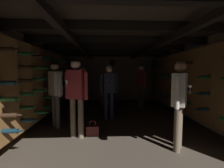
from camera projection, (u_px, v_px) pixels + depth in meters
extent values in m
plane|color=#473D33|center=(116.00, 120.00, 4.57)|extent=(8.40, 8.40, 0.00)
cube|color=gray|center=(111.00, 77.00, 7.69)|extent=(4.72, 0.06, 2.35)
cube|color=gray|center=(36.00, 81.00, 4.36)|extent=(0.06, 6.40, 2.35)
cube|color=gray|center=(193.00, 81.00, 4.59)|extent=(0.06, 6.40, 2.35)
cube|color=black|center=(117.00, 40.00, 4.38)|extent=(4.72, 6.52, 0.06)
cube|color=black|center=(124.00, 27.00, 2.72)|extent=(4.60, 0.14, 0.16)
cube|color=black|center=(118.00, 40.00, 3.83)|extent=(4.60, 0.14, 0.16)
cube|color=black|center=(115.00, 47.00, 4.95)|extent=(4.60, 0.14, 0.16)
cube|color=black|center=(113.00, 52.00, 6.06)|extent=(4.60, 0.14, 0.16)
cube|color=black|center=(112.00, 55.00, 7.18)|extent=(4.60, 0.14, 0.16)
cube|color=black|center=(81.00, 47.00, 4.34)|extent=(0.12, 6.40, 0.12)
cube|color=black|center=(152.00, 48.00, 4.45)|extent=(0.12, 6.40, 0.12)
cylinder|color=white|center=(112.00, 63.00, 7.59)|extent=(0.29, 0.02, 0.29)
cylinder|color=#2D2314|center=(112.00, 63.00, 7.58)|extent=(0.31, 0.01, 0.31)
cube|color=black|center=(112.00, 63.00, 7.57)|extent=(0.09, 0.01, 0.06)
cube|color=black|center=(112.00, 63.00, 7.57)|extent=(0.13, 0.01, 0.10)
cube|color=brown|center=(45.00, 82.00, 4.52)|extent=(0.32, 5.50, 1.80)
cylinder|color=#0F2838|center=(9.00, 131.00, 2.40)|extent=(0.28, 0.07, 0.07)
cylinder|color=#0F2838|center=(20.00, 131.00, 2.41)|extent=(0.07, 0.03, 0.03)
cylinder|color=#0F2838|center=(26.00, 120.00, 2.94)|extent=(0.28, 0.07, 0.07)
cylinder|color=#0F2838|center=(36.00, 120.00, 2.94)|extent=(0.07, 0.03, 0.03)
cylinder|color=#194723|center=(39.00, 113.00, 3.49)|extent=(0.28, 0.07, 0.07)
cylinder|color=#194723|center=(47.00, 112.00, 3.50)|extent=(0.07, 0.03, 0.03)
cylinder|color=#143819|center=(48.00, 107.00, 4.03)|extent=(0.28, 0.07, 0.07)
cylinder|color=#143819|center=(54.00, 107.00, 4.04)|extent=(0.07, 0.03, 0.03)
cylinder|color=#0F2838|center=(60.00, 100.00, 5.12)|extent=(0.28, 0.07, 0.07)
cylinder|color=#0F2838|center=(65.00, 100.00, 5.13)|extent=(0.07, 0.03, 0.03)
cylinder|color=black|center=(64.00, 97.00, 5.69)|extent=(0.28, 0.07, 0.07)
cylinder|color=black|center=(69.00, 97.00, 5.70)|extent=(0.07, 0.03, 0.03)
cylinder|color=#0F2838|center=(71.00, 93.00, 6.77)|extent=(0.28, 0.07, 0.07)
cylinder|color=#0F2838|center=(74.00, 93.00, 6.78)|extent=(0.07, 0.03, 0.03)
cylinder|color=black|center=(8.00, 115.00, 2.38)|extent=(0.28, 0.07, 0.07)
cylinder|color=black|center=(19.00, 115.00, 2.38)|extent=(0.07, 0.03, 0.03)
cylinder|color=#143819|center=(26.00, 107.00, 2.91)|extent=(0.28, 0.07, 0.07)
cylinder|color=#143819|center=(35.00, 107.00, 2.92)|extent=(0.07, 0.03, 0.03)
cylinder|color=#143819|center=(47.00, 98.00, 4.01)|extent=(0.28, 0.07, 0.07)
cylinder|color=#143819|center=(54.00, 98.00, 4.02)|extent=(0.07, 0.03, 0.03)
cylinder|color=#194723|center=(59.00, 92.00, 5.10)|extent=(0.28, 0.07, 0.07)
cylinder|color=#194723|center=(65.00, 92.00, 5.11)|extent=(0.07, 0.03, 0.03)
cylinder|color=black|center=(67.00, 89.00, 6.21)|extent=(0.28, 0.07, 0.07)
cylinder|color=black|center=(72.00, 88.00, 6.22)|extent=(0.07, 0.03, 0.03)
cylinder|color=#194723|center=(7.00, 99.00, 2.37)|extent=(0.28, 0.07, 0.07)
cylinder|color=#194723|center=(19.00, 99.00, 2.38)|extent=(0.07, 0.03, 0.03)
cylinder|color=#194723|center=(26.00, 94.00, 2.91)|extent=(0.28, 0.07, 0.07)
cylinder|color=#194723|center=(35.00, 94.00, 2.92)|extent=(0.07, 0.03, 0.03)
cylinder|color=#194723|center=(38.00, 91.00, 3.44)|extent=(0.28, 0.07, 0.07)
cylinder|color=#194723|center=(46.00, 91.00, 3.45)|extent=(0.07, 0.03, 0.03)
cylinder|color=black|center=(47.00, 88.00, 3.98)|extent=(0.28, 0.07, 0.07)
cylinder|color=black|center=(54.00, 88.00, 3.99)|extent=(0.07, 0.03, 0.03)
cylinder|color=black|center=(54.00, 86.00, 4.56)|extent=(0.28, 0.07, 0.07)
cylinder|color=black|center=(60.00, 86.00, 4.56)|extent=(0.07, 0.03, 0.03)
cylinder|color=#0F2838|center=(59.00, 85.00, 5.09)|extent=(0.28, 0.07, 0.07)
cylinder|color=#0F2838|center=(65.00, 85.00, 5.10)|extent=(0.07, 0.03, 0.03)
cylinder|color=black|center=(64.00, 83.00, 5.63)|extent=(0.28, 0.07, 0.07)
cylinder|color=black|center=(68.00, 83.00, 5.63)|extent=(0.07, 0.03, 0.03)
cylinder|color=#0F2838|center=(67.00, 82.00, 6.18)|extent=(0.28, 0.07, 0.07)
cylinder|color=#0F2838|center=(72.00, 82.00, 6.18)|extent=(0.07, 0.03, 0.03)
cylinder|color=black|center=(70.00, 81.00, 6.73)|extent=(0.28, 0.07, 0.07)
cylinder|color=black|center=(74.00, 81.00, 6.74)|extent=(0.07, 0.03, 0.03)
cylinder|color=#0F2838|center=(6.00, 83.00, 2.33)|extent=(0.28, 0.07, 0.07)
cylinder|color=#0F2838|center=(17.00, 83.00, 2.33)|extent=(0.07, 0.03, 0.03)
cylinder|color=black|center=(24.00, 81.00, 2.87)|extent=(0.28, 0.07, 0.07)
cylinder|color=black|center=(34.00, 81.00, 2.88)|extent=(0.07, 0.03, 0.03)
cylinder|color=#194723|center=(37.00, 79.00, 3.43)|extent=(0.28, 0.07, 0.07)
cylinder|color=#194723|center=(45.00, 79.00, 3.44)|extent=(0.07, 0.03, 0.03)
cylinder|color=#194723|center=(47.00, 78.00, 3.99)|extent=(0.28, 0.07, 0.07)
cylinder|color=#194723|center=(54.00, 78.00, 4.00)|extent=(0.07, 0.03, 0.03)
cylinder|color=#0F2838|center=(54.00, 78.00, 4.52)|extent=(0.28, 0.07, 0.07)
cylinder|color=#0F2838|center=(60.00, 78.00, 4.53)|extent=(0.07, 0.03, 0.03)
cylinder|color=black|center=(59.00, 77.00, 5.07)|extent=(0.28, 0.07, 0.07)
cylinder|color=black|center=(64.00, 77.00, 5.08)|extent=(0.07, 0.03, 0.03)
cylinder|color=black|center=(63.00, 76.00, 5.61)|extent=(0.28, 0.07, 0.07)
cylinder|color=black|center=(68.00, 76.00, 5.61)|extent=(0.07, 0.03, 0.03)
cylinder|color=#143819|center=(67.00, 76.00, 6.17)|extent=(0.28, 0.07, 0.07)
cylinder|color=#143819|center=(72.00, 76.00, 6.18)|extent=(0.07, 0.03, 0.03)
cylinder|color=black|center=(70.00, 76.00, 6.70)|extent=(0.28, 0.07, 0.07)
cylinder|color=black|center=(74.00, 76.00, 6.71)|extent=(0.07, 0.03, 0.03)
cylinder|color=black|center=(24.00, 67.00, 2.86)|extent=(0.28, 0.07, 0.07)
cylinder|color=black|center=(34.00, 67.00, 2.87)|extent=(0.07, 0.03, 0.03)
cylinder|color=#194723|center=(37.00, 68.00, 3.41)|extent=(0.28, 0.07, 0.07)
cylinder|color=#194723|center=(45.00, 68.00, 3.41)|extent=(0.07, 0.03, 0.03)
cylinder|color=#194723|center=(46.00, 69.00, 3.95)|extent=(0.28, 0.07, 0.07)
cylinder|color=#194723|center=(53.00, 69.00, 3.96)|extent=(0.07, 0.03, 0.03)
cylinder|color=#143819|center=(53.00, 69.00, 4.50)|extent=(0.28, 0.07, 0.07)
cylinder|color=#143819|center=(59.00, 69.00, 4.51)|extent=(0.07, 0.03, 0.03)
cylinder|color=black|center=(59.00, 69.00, 5.04)|extent=(0.28, 0.07, 0.07)
cylinder|color=black|center=(64.00, 69.00, 5.05)|extent=(0.07, 0.03, 0.03)
cylinder|color=#143819|center=(63.00, 70.00, 5.60)|extent=(0.28, 0.07, 0.07)
cylinder|color=#143819|center=(68.00, 70.00, 5.61)|extent=(0.07, 0.03, 0.03)
cylinder|color=black|center=(67.00, 70.00, 6.14)|extent=(0.28, 0.07, 0.07)
cylinder|color=black|center=(71.00, 70.00, 6.14)|extent=(0.07, 0.03, 0.03)
cylinder|color=black|center=(70.00, 70.00, 6.70)|extent=(0.28, 0.07, 0.07)
cylinder|color=black|center=(74.00, 70.00, 6.70)|extent=(0.07, 0.03, 0.03)
cylinder|color=black|center=(4.00, 49.00, 2.30)|extent=(0.28, 0.07, 0.07)
cylinder|color=black|center=(16.00, 49.00, 2.30)|extent=(0.07, 0.03, 0.03)
cylinder|color=#194723|center=(24.00, 54.00, 2.85)|extent=(0.28, 0.07, 0.07)
cylinder|color=#194723|center=(33.00, 54.00, 2.86)|extent=(0.07, 0.03, 0.03)
cylinder|color=black|center=(37.00, 57.00, 3.40)|extent=(0.28, 0.07, 0.07)
cylinder|color=black|center=(45.00, 57.00, 3.41)|extent=(0.07, 0.03, 0.03)
cylinder|color=#0F2838|center=(46.00, 59.00, 3.93)|extent=(0.28, 0.07, 0.07)
cylinder|color=#0F2838|center=(53.00, 59.00, 3.93)|extent=(0.07, 0.03, 0.03)
cylinder|color=#143819|center=(53.00, 60.00, 4.49)|extent=(0.28, 0.07, 0.07)
cylinder|color=#143819|center=(59.00, 60.00, 4.50)|extent=(0.07, 0.03, 0.03)
cylinder|color=#143819|center=(59.00, 61.00, 5.02)|extent=(0.28, 0.07, 0.07)
cylinder|color=#143819|center=(64.00, 62.00, 5.03)|extent=(0.07, 0.03, 0.03)
cylinder|color=black|center=(67.00, 63.00, 6.14)|extent=(0.28, 0.07, 0.07)
cylinder|color=black|center=(71.00, 63.00, 6.14)|extent=(0.07, 0.03, 0.03)
cylinder|color=#143819|center=(70.00, 64.00, 6.66)|extent=(0.28, 0.07, 0.07)
cylinder|color=#143819|center=(74.00, 64.00, 6.67)|extent=(0.07, 0.03, 0.03)
cube|color=brown|center=(51.00, 107.00, 4.59)|extent=(0.02, 5.50, 0.02)
cube|color=brown|center=(51.00, 99.00, 4.57)|extent=(0.02, 5.50, 0.02)
cube|color=brown|center=(50.00, 90.00, 4.55)|extent=(0.02, 5.50, 0.02)
cube|color=brown|center=(50.00, 82.00, 4.53)|extent=(0.02, 5.50, 0.02)
cube|color=brown|center=(50.00, 73.00, 4.51)|extent=(0.02, 5.50, 0.02)
cube|color=brown|center=(49.00, 65.00, 4.49)|extent=(0.02, 5.50, 0.02)
cube|color=brown|center=(49.00, 56.00, 4.46)|extent=(0.02, 5.50, 0.02)
cube|color=brown|center=(184.00, 81.00, 4.73)|extent=(0.32, 5.50, 1.80)
cylinder|color=#194723|center=(219.00, 119.00, 2.71)|extent=(0.07, 0.03, 0.03)
cylinder|color=#0F2838|center=(204.00, 109.00, 3.40)|extent=(0.28, 0.07, 0.07)
cylinder|color=#0F2838|center=(196.00, 109.00, 3.39)|extent=(0.07, 0.03, 0.03)
cylinder|color=#194723|center=(187.00, 103.00, 4.09)|extent=(0.28, 0.07, 0.07)
cylinder|color=#194723|center=(181.00, 103.00, 4.08)|extent=(0.07, 0.03, 0.03)
cylinder|color=#143819|center=(175.00, 98.00, 4.78)|extent=(0.28, 0.07, 0.07)
cylinder|color=#143819|center=(170.00, 98.00, 4.77)|extent=(0.07, 0.03, 0.03)
cylinder|color=#0F2838|center=(167.00, 95.00, 5.44)|extent=(0.28, 0.07, 0.07)
cylinder|color=#0F2838|center=(162.00, 95.00, 5.43)|extent=(0.07, 0.03, 0.03)
cylinder|color=#143819|center=(160.00, 93.00, 6.13)|extent=(0.28, 0.07, 0.07)
cylinder|color=#143819|center=(155.00, 93.00, 6.12)|extent=(0.07, 0.03, 0.03)
cylinder|color=#0F2838|center=(205.00, 93.00, 3.35)|extent=(0.28, 0.07, 0.07)
cylinder|color=#0F2838|center=(197.00, 93.00, 3.35)|extent=(0.07, 0.03, 0.03)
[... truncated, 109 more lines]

